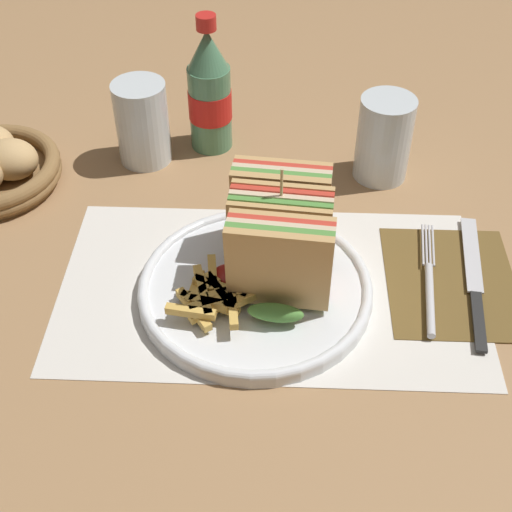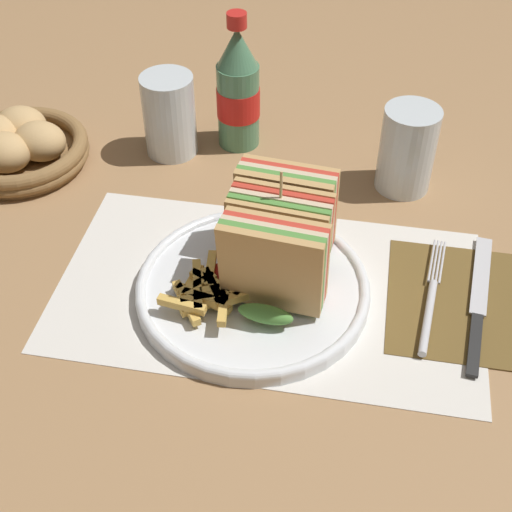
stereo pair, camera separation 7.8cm
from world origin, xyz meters
name	(u,v)px [view 2 (the right image)]	position (x,y,z in m)	size (l,w,h in m)	color
ground_plane	(229,311)	(0.00, 0.00, 0.00)	(4.00, 4.00, 0.00)	#9E754C
placemat	(269,289)	(0.04, 0.04, 0.00)	(0.47, 0.27, 0.00)	silver
plate_main	(253,288)	(0.02, 0.03, 0.01)	(0.26, 0.26, 0.02)	white
club_sandwich	(280,238)	(0.05, 0.05, 0.07)	(0.11, 0.17, 0.14)	tan
fries_pile	(207,293)	(-0.02, -0.01, 0.03)	(0.10, 0.10, 0.02)	gold
ketchup_blob	(227,272)	(-0.01, 0.03, 0.03)	(0.04, 0.03, 0.01)	maroon
napkin	(454,300)	(0.24, 0.06, 0.00)	(0.15, 0.18, 0.00)	brown
fork	(430,305)	(0.21, 0.04, 0.01)	(0.03, 0.18, 0.01)	silver
knife	(479,303)	(0.27, 0.05, 0.01)	(0.04, 0.21, 0.00)	black
coke_bottle_near	(238,91)	(-0.05, 0.32, 0.08)	(0.06, 0.06, 0.19)	#4C7F5B
glass_near	(406,155)	(0.18, 0.26, 0.05)	(0.07, 0.07, 0.11)	silver
glass_far	(170,120)	(-0.14, 0.28, 0.05)	(0.07, 0.07, 0.11)	silver
bread_basket	(19,147)	(-0.34, 0.22, 0.03)	(0.18, 0.18, 0.06)	olive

